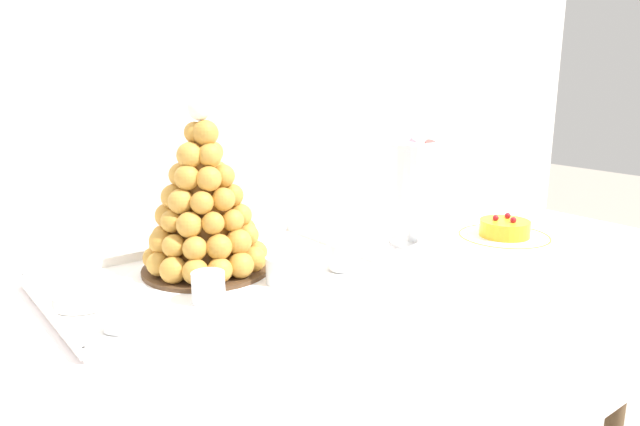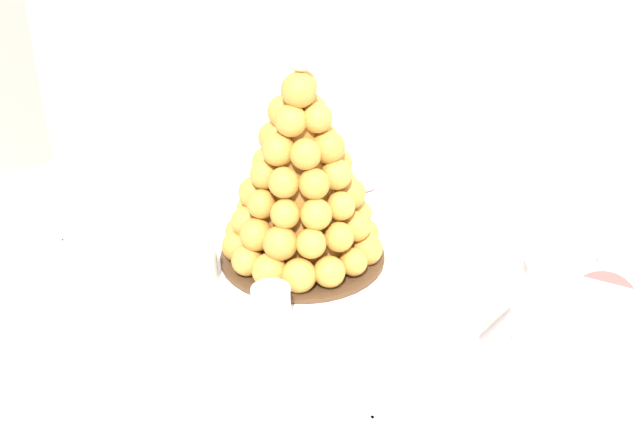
% 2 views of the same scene
% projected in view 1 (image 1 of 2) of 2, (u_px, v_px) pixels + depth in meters
% --- Properties ---
extents(backdrop_wall, '(4.80, 0.10, 2.50)m').
position_uv_depth(backdrop_wall, '(122.00, 40.00, 1.81)').
color(backdrop_wall, silver).
rests_on(backdrop_wall, ground_plane).
extents(buffet_table, '(1.62, 0.79, 0.78)m').
position_uv_depth(buffet_table, '(317.00, 316.00, 1.19)').
color(buffet_table, brown).
rests_on(buffet_table, ground_plane).
extents(serving_tray, '(0.60, 0.37, 0.02)m').
position_uv_depth(serving_tray, '(215.00, 277.00, 1.11)').
color(serving_tray, white).
rests_on(serving_tray, buffet_table).
extents(croquembouche, '(0.24, 0.24, 0.33)m').
position_uv_depth(croquembouche, '(203.00, 207.00, 1.10)').
color(croquembouche, '#4C331E').
rests_on(croquembouche, serving_tray).
extents(dessert_cup_left, '(0.05, 0.05, 0.05)m').
position_uv_depth(dessert_cup_left, '(121.00, 313.00, 0.88)').
color(dessert_cup_left, silver).
rests_on(dessert_cup_left, serving_tray).
extents(dessert_cup_mid_left, '(0.06, 0.06, 0.05)m').
position_uv_depth(dessert_cup_mid_left, '(209.00, 288.00, 0.98)').
color(dessert_cup_mid_left, silver).
rests_on(dessert_cup_mid_left, serving_tray).
extents(dessert_cup_centre, '(0.05, 0.05, 0.05)m').
position_uv_depth(dessert_cup_centre, '(280.00, 271.00, 1.06)').
color(dessert_cup_centre, silver).
rests_on(dessert_cup_centre, serving_tray).
extents(dessert_cup_mid_right, '(0.06, 0.06, 0.05)m').
position_uv_depth(dessert_cup_mid_right, '(344.00, 257.00, 1.14)').
color(dessert_cup_mid_right, silver).
rests_on(dessert_cup_mid_right, serving_tray).
extents(creme_brulee_ramekin, '(0.10, 0.10, 0.02)m').
position_uv_depth(creme_brulee_ramekin, '(84.00, 297.00, 0.97)').
color(creme_brulee_ramekin, white).
rests_on(creme_brulee_ramekin, serving_tray).
extents(macaron_goblet, '(0.14, 0.14, 0.24)m').
position_uv_depth(macaron_goblet, '(417.00, 179.00, 1.29)').
color(macaron_goblet, white).
rests_on(macaron_goblet, buffet_table).
extents(fruit_tart_plate, '(0.21, 0.21, 0.06)m').
position_uv_depth(fruit_tart_plate, '(504.00, 232.00, 1.37)').
color(fruit_tart_plate, white).
rests_on(fruit_tart_plate, buffet_table).
extents(wine_glass, '(0.06, 0.06, 0.14)m').
position_uv_depth(wine_glass, '(184.00, 209.00, 1.21)').
color(wine_glass, silver).
rests_on(wine_glass, buffet_table).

